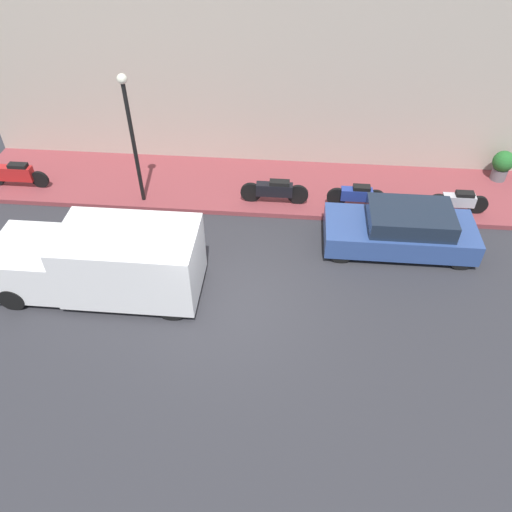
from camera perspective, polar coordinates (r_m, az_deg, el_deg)
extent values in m
plane|color=#2D2D33|center=(12.75, -2.84, -5.90)|extent=(60.00, 60.00, 0.00)
cube|color=brown|center=(16.82, -0.55, 8.02)|extent=(3.18, 18.53, 0.16)
cube|color=#B2A899|center=(16.74, -0.04, 21.65)|extent=(0.30, 18.53, 7.33)
cube|color=#2D4784|center=(14.69, 16.01, 2.50)|extent=(1.77, 4.19, 0.65)
cube|color=#192333|center=(14.40, 17.25, 4.22)|extent=(1.55, 2.30, 0.50)
cylinder|color=black|center=(13.97, 9.71, 0.38)|extent=(0.20, 0.62, 0.62)
cylinder|color=black|center=(15.15, 9.47, 4.17)|extent=(0.20, 0.62, 0.62)
cylinder|color=black|center=(14.68, 22.48, -0.37)|extent=(0.20, 0.62, 0.62)
cylinder|color=black|center=(15.81, 21.34, 3.32)|extent=(0.20, 0.62, 0.62)
cube|color=white|center=(12.81, -14.02, -0.54)|extent=(1.97, 3.37, 1.73)
cube|color=white|center=(13.98, -24.02, -0.68)|extent=(1.87, 1.82, 1.21)
cube|color=#192333|center=(13.90, -25.39, 0.42)|extent=(1.67, 1.00, 0.48)
cylinder|color=black|center=(13.90, -26.06, -4.35)|extent=(0.22, 0.66, 0.66)
cylinder|color=black|center=(14.96, -23.41, 0.29)|extent=(0.22, 0.66, 0.66)
cylinder|color=black|center=(12.44, -9.65, -5.93)|extent=(0.22, 0.66, 0.66)
cylinder|color=black|center=(13.60, -8.14, -0.65)|extent=(0.22, 0.66, 0.66)
cube|color=#B7B7BF|center=(16.45, 22.14, 5.93)|extent=(0.30, 0.96, 0.35)
cube|color=black|center=(16.37, 22.79, 6.55)|extent=(0.27, 0.53, 0.12)
cylinder|color=black|center=(16.35, 20.01, 5.74)|extent=(0.10, 0.60, 0.60)
cylinder|color=black|center=(16.72, 24.00, 5.38)|extent=(0.10, 0.60, 0.60)
cube|color=black|center=(15.66, 2.12, 7.61)|extent=(0.30, 1.13, 0.39)
cube|color=black|center=(15.51, 2.72, 8.37)|extent=(0.27, 0.62, 0.12)
cylinder|color=black|center=(15.79, -0.58, 7.30)|extent=(0.10, 0.66, 0.66)
cylinder|color=black|center=(15.74, 4.79, 7.01)|extent=(0.10, 0.66, 0.66)
cube|color=#B21E1E|center=(18.18, -25.73, 8.51)|extent=(0.30, 1.10, 0.47)
cube|color=black|center=(17.97, -25.59, 9.31)|extent=(0.27, 0.60, 0.12)
cylinder|color=black|center=(17.92, -23.47, 8.03)|extent=(0.10, 0.58, 0.58)
cube|color=navy|center=(15.80, 11.40, 6.95)|extent=(0.30, 0.96, 0.37)
cube|color=black|center=(15.68, 12.00, 7.65)|extent=(0.27, 0.52, 0.12)
cylinder|color=black|center=(15.81, 9.21, 6.68)|extent=(0.10, 0.62, 0.62)
cylinder|color=black|center=(15.96, 13.44, 6.38)|extent=(0.10, 0.62, 0.62)
cylinder|color=black|center=(15.45, -13.76, 12.16)|extent=(0.12, 0.12, 3.84)
sphere|color=silver|center=(14.61, -15.07, 18.97)|extent=(0.28, 0.28, 0.28)
cylinder|color=slate|center=(18.79, 26.01, 8.45)|extent=(0.50, 0.50, 0.40)
sphere|color=#236628|center=(18.56, 26.44, 9.66)|extent=(0.69, 0.69, 0.69)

